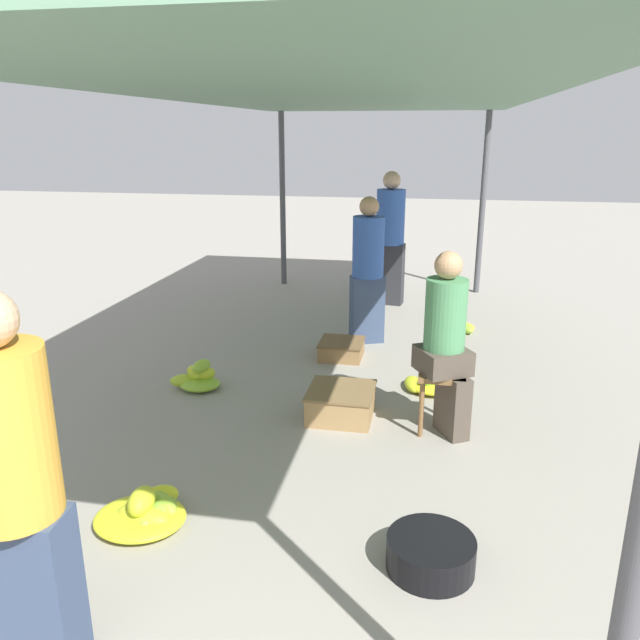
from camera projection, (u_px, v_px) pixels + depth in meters
canopy_post_back_left at (283, 201)px, 8.91m from camera, size 0.08×0.08×2.44m
canopy_post_back_right at (483, 205)px, 8.42m from camera, size 0.08×0.08×2.44m
canopy_tarp at (341, 94)px, 4.92m from camera, size 3.18×7.60×0.04m
vendor_foreground at (14, 493)px, 2.37m from camera, size 0.38×0.37×1.66m
stool at (441, 384)px, 4.63m from camera, size 0.34×0.34×0.47m
vendor_seated at (447, 340)px, 4.52m from camera, size 0.46×0.46×1.37m
basin_black at (431, 554)px, 3.22m from camera, size 0.46×0.46×0.18m
banana_pile_left_0 at (146, 513)px, 3.59m from camera, size 0.53×0.55×0.24m
banana_pile_left_1 at (197, 378)px, 5.48m from camera, size 0.46×0.37×0.27m
banana_pile_right_0 at (435, 384)px, 5.43m from camera, size 0.52×0.52×0.19m
banana_pile_right_1 at (457, 325)px, 7.06m from camera, size 0.50×0.44×0.18m
crate_near at (341, 403)px, 4.92m from camera, size 0.52×0.52×0.24m
crate_mid at (341, 349)px, 6.23m from camera, size 0.43×0.43×0.17m
shopper_walking_mid at (390, 237)px, 7.95m from camera, size 0.41×0.41×1.70m
shopper_walking_far at (368, 268)px, 6.49m from camera, size 0.43×0.43×1.55m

